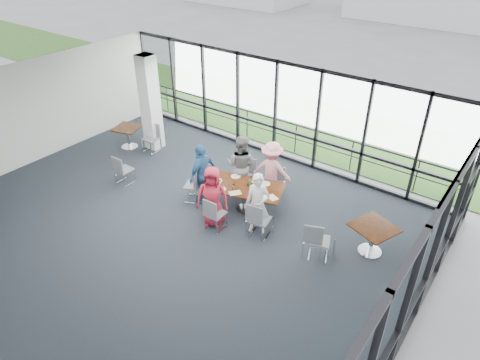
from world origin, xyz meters
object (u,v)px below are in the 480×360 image
Objects in this scene: chair_main_fr at (273,182)px; chair_spare_r at (320,241)px; chair_main_nl at (216,214)px; diner_near_left at (213,197)px; chair_main_nr at (260,220)px; chair_spare_la at (124,170)px; chair_main_end at (194,185)px; diner_near_right at (258,204)px; structural_column at (150,103)px; main_table at (247,190)px; side_table_right at (374,231)px; diner_far_left at (241,165)px; diner_far_right at (272,170)px; diner_end at (202,173)px; side_table_left at (127,131)px; chair_spare_lb at (151,139)px.

chair_spare_r is at bearing 129.53° from chair_main_fr.
chair_main_nl is 0.96× the size of chair_spare_r.
chair_main_nr is at bearing -13.93° from diner_near_left.
chair_spare_r is at bearing 4.29° from chair_spare_la.
chair_main_end is at bearing 152.08° from chair_main_nl.
diner_near_right reaches higher than chair_main_nl.
structural_column is 1.47× the size of main_table.
side_table_right is 1.19× the size of chair_main_end.
diner_far_left reaches higher than diner_far_right.
diner_far_left is 1.14m from diner_end.
side_table_left is 4.28m from diner_end.
diner_near_left is at bearing -124.92° from main_table.
diner_end is (-1.24, -0.37, 0.25)m from main_table.
main_table is (4.75, -1.11, -0.97)m from structural_column.
diner_near_left is 0.99× the size of diner_far_right.
chair_spare_r is (2.29, -1.54, 0.05)m from chair_main_fr.
chair_main_nr is at bearing -53.95° from main_table.
diner_end is 1.79× the size of chair_main_end.
side_table_right is at bearing 152.56° from diner_far_right.
diner_end is at bearing 115.98° from diner_near_left.
diner_near_left is at bearing 59.40° from chair_main_fr.
side_table_left is 5.33m from diner_near_left.
chair_main_fr is (-0.73, 1.70, -0.05)m from chair_main_nr.
structural_column is 1.93× the size of diner_near_right.
diner_near_left is at bearing -159.55° from side_table_right.
diner_near_right is 1.74m from chair_spare_r.
side_table_right is 1.30× the size of chair_spare_la.
side_table_left is at bearing 178.87° from side_table_right.
diner_far_right is (-3.24, 0.60, 0.20)m from side_table_right.
diner_near_right is 1.84× the size of chair_spare_la.
chair_main_end is at bearing 126.89° from diner_near_left.
diner_far_right is at bearing -167.11° from diner_far_left.
diner_near_left is at bearing -176.80° from chair_main_nr.
structural_column is at bearing 144.72° from chair_spare_r.
chair_main_nl is at bearing 65.00° from diner_far_right.
side_table_left is 8.81m from side_table_right.
structural_column is at bearing 150.01° from main_table.
side_table_right is 1.24× the size of chair_spare_lb.
side_table_right is at bearing -1.13° from side_table_left.
chair_spare_lb is at bearing 154.24° from chair_main_nl.
diner_far_left is 1.99× the size of chair_spare_la.
side_table_right is 3.97m from diner_near_left.
structural_column reaches higher than chair_spare_lb.
side_table_left is at bearing 148.25° from diner_near_right.
diner_far_left is at bearing 72.12° from diner_near_left.
chair_spare_la is at bearing 173.17° from chair_main_nr.
chair_spare_la is (-4.62, -0.38, -0.03)m from chair_main_nr.
diner_end reaches higher than diner_near_right.
diner_near_right is at bearing -7.28° from diner_near_left.
chair_main_nr is at bearing 20.52° from chair_main_nl.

